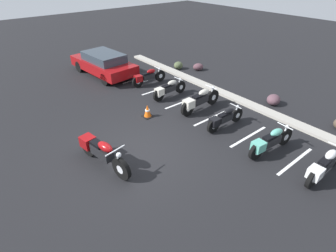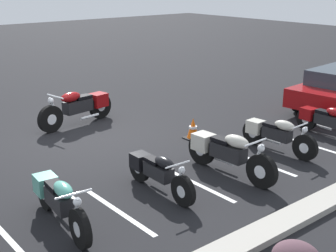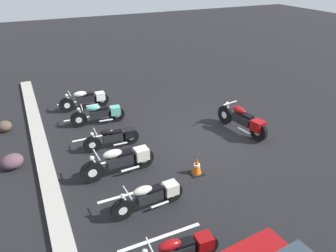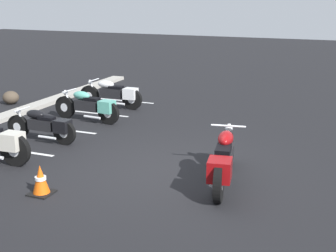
% 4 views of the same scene
% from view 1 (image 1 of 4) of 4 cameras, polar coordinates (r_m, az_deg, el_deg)
% --- Properties ---
extents(ground, '(60.00, 60.00, 0.00)m').
position_cam_1_polar(ground, '(9.02, -6.42, -5.95)').
color(ground, black).
extents(motorcycle_maroon_featured, '(2.42, 0.81, 0.96)m').
position_cam_1_polar(motorcycle_maroon_featured, '(8.48, -14.43, -5.36)').
color(motorcycle_maroon_featured, black).
rests_on(motorcycle_maroon_featured, ground).
extents(parked_bike_0, '(0.56, 2.01, 0.79)m').
position_cam_1_polar(parked_bike_0, '(14.01, -4.49, 10.60)').
color(parked_bike_0, black).
rests_on(parked_bike_0, ground).
extents(parked_bike_1, '(0.57, 2.02, 0.80)m').
position_cam_1_polar(parked_bike_1, '(12.52, 0.07, 8.03)').
color(parked_bike_1, black).
rests_on(parked_bike_1, ground).
extents(parked_bike_2, '(0.65, 2.31, 0.91)m').
position_cam_1_polar(parked_bike_2, '(11.39, 6.77, 5.56)').
color(parked_bike_2, black).
rests_on(parked_bike_2, ground).
extents(parked_bike_3, '(0.55, 1.95, 0.77)m').
position_cam_1_polar(parked_bike_3, '(10.34, 12.11, 1.62)').
color(parked_bike_3, black).
rests_on(parked_bike_3, ground).
extents(parked_bike_4, '(0.61, 2.13, 0.84)m').
position_cam_1_polar(parked_bike_4, '(9.39, 21.30, -3.17)').
color(parked_bike_4, black).
rests_on(parked_bike_4, ground).
extents(parked_bike_5, '(0.60, 2.14, 0.84)m').
position_cam_1_polar(parked_bike_5, '(9.05, 30.87, -7.38)').
color(parked_bike_5, black).
rests_on(parked_bike_5, ground).
extents(car_red, '(4.44, 2.17, 1.29)m').
position_cam_1_polar(car_red, '(15.66, -13.86, 13.14)').
color(car_red, black).
rests_on(car_red, ground).
extents(concrete_curb, '(18.00, 0.50, 0.12)m').
position_cam_1_polar(concrete_curb, '(12.58, 16.47, 4.93)').
color(concrete_curb, '#A8A399').
rests_on(concrete_curb, ground).
extents(landscape_rock_1, '(0.79, 0.85, 0.48)m').
position_cam_1_polar(landscape_rock_1, '(12.85, 21.99, 5.33)').
color(landscape_rock_1, '#553A43').
rests_on(landscape_rock_1, ground).
extents(landscape_rock_2, '(0.57, 0.62, 0.45)m').
position_cam_1_polar(landscape_rock_2, '(16.28, 2.27, 13.05)').
color(landscape_rock_2, '#4B5638').
rests_on(landscape_rock_2, ground).
extents(landscape_rock_3, '(0.71, 0.77, 0.41)m').
position_cam_1_polar(landscape_rock_3, '(16.19, 6.59, 12.67)').
color(landscape_rock_3, '#56383F').
rests_on(landscape_rock_3, ground).
extents(traffic_cone, '(0.40, 0.40, 0.55)m').
position_cam_1_polar(traffic_cone, '(10.96, -4.49, 3.23)').
color(traffic_cone, black).
rests_on(traffic_cone, ground).
extents(stall_line_0, '(0.10, 2.10, 0.00)m').
position_cam_1_polar(stall_line_0, '(14.93, -6.35, 10.16)').
color(stall_line_0, white).
rests_on(stall_line_0, ground).
extents(stall_line_1, '(0.10, 2.10, 0.00)m').
position_cam_1_polar(stall_line_1, '(13.54, -2.00, 7.97)').
color(stall_line_1, white).
rests_on(stall_line_1, ground).
extents(stall_line_2, '(0.10, 2.10, 0.00)m').
position_cam_1_polar(stall_line_2, '(12.26, 3.25, 5.24)').
color(stall_line_2, white).
rests_on(stall_line_2, ground).
extents(stall_line_3, '(0.10, 2.10, 0.00)m').
position_cam_1_polar(stall_line_3, '(11.14, 9.57, 1.86)').
color(stall_line_3, white).
rests_on(stall_line_3, ground).
extents(stall_line_4, '(0.10, 2.10, 0.00)m').
position_cam_1_polar(stall_line_4, '(10.23, 17.12, -2.21)').
color(stall_line_4, white).
rests_on(stall_line_4, ground).
extents(stall_line_5, '(0.10, 2.10, 0.00)m').
position_cam_1_polar(stall_line_5, '(9.59, 25.96, -6.90)').
color(stall_line_5, white).
rests_on(stall_line_5, ground).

